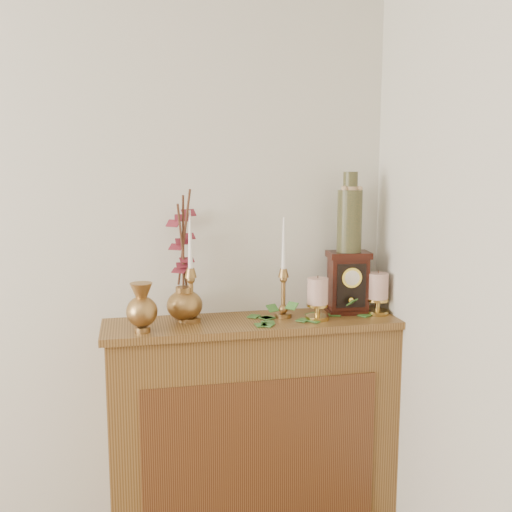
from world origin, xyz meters
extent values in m
cube|color=brown|center=(1.40, 2.10, 0.45)|extent=(1.20, 0.30, 0.90)
cube|color=brown|center=(1.40, 1.95, 0.41)|extent=(0.96, 0.01, 0.63)
cube|color=brown|center=(1.40, 2.10, 0.92)|extent=(1.24, 0.34, 0.03)
cylinder|color=#A07840|center=(1.14, 2.12, 0.94)|extent=(0.08, 0.08, 0.02)
sphere|color=#A07840|center=(1.14, 2.12, 0.97)|extent=(0.04, 0.04, 0.04)
cylinder|color=#A07840|center=(1.14, 2.12, 1.03)|extent=(0.02, 0.02, 0.13)
sphere|color=#A07840|center=(1.14, 2.12, 1.11)|extent=(0.03, 0.03, 0.03)
cone|color=#A07840|center=(1.14, 2.12, 1.14)|extent=(0.05, 0.05, 0.04)
cone|color=white|center=(1.14, 2.12, 1.27)|extent=(0.02, 0.02, 0.24)
cylinder|color=#A07840|center=(1.53, 2.12, 0.94)|extent=(0.07, 0.07, 0.02)
sphere|color=#A07840|center=(1.53, 2.12, 0.97)|extent=(0.04, 0.04, 0.04)
cylinder|color=#A07840|center=(1.53, 2.12, 1.03)|extent=(0.02, 0.02, 0.12)
sphere|color=#A07840|center=(1.53, 2.12, 1.09)|extent=(0.03, 0.03, 0.03)
cone|color=#A07840|center=(1.53, 2.12, 1.12)|extent=(0.05, 0.05, 0.04)
cone|color=white|center=(1.53, 2.12, 1.24)|extent=(0.02, 0.02, 0.22)
cylinder|color=#A07840|center=(0.94, 2.01, 0.94)|extent=(0.06, 0.06, 0.02)
sphere|color=#A07840|center=(0.94, 2.01, 1.01)|extent=(0.12, 0.12, 0.12)
cone|color=#A07840|center=(0.94, 2.01, 1.09)|extent=(0.09, 0.09, 0.06)
cylinder|color=#A07840|center=(1.12, 2.13, 0.94)|extent=(0.06, 0.06, 0.01)
ellipsoid|color=#A07840|center=(1.12, 2.13, 1.00)|extent=(0.15, 0.15, 0.13)
cylinder|color=#A07840|center=(1.12, 2.13, 1.06)|extent=(0.07, 0.07, 0.03)
cylinder|color=#472819|center=(1.11, 2.14, 1.24)|extent=(0.05, 0.09, 0.35)
cylinder|color=#472819|center=(1.12, 2.14, 1.26)|extent=(0.01, 0.08, 0.39)
cylinder|color=#472819|center=(1.12, 2.14, 1.27)|extent=(0.05, 0.13, 0.40)
cylinder|color=#B48F3F|center=(1.66, 2.05, 0.94)|extent=(0.10, 0.10, 0.02)
cylinder|color=#B48F3F|center=(1.66, 2.05, 0.97)|extent=(0.02, 0.02, 0.04)
cylinder|color=#B48F3F|center=(1.66, 2.05, 0.99)|extent=(0.09, 0.09, 0.01)
cylinder|color=beige|center=(1.66, 2.05, 1.05)|extent=(0.09, 0.09, 0.11)
cylinder|color=#472819|center=(1.66, 2.05, 1.11)|extent=(0.00, 0.00, 0.01)
cylinder|color=#B48F3F|center=(1.94, 2.08, 0.94)|extent=(0.10, 0.10, 0.02)
cylinder|color=#B48F3F|center=(1.94, 2.08, 0.97)|extent=(0.02, 0.02, 0.04)
cylinder|color=#B48F3F|center=(1.94, 2.08, 0.99)|extent=(0.09, 0.09, 0.01)
cylinder|color=beige|center=(1.94, 2.08, 1.05)|extent=(0.09, 0.09, 0.11)
cylinder|color=#472819|center=(1.94, 2.08, 1.11)|extent=(0.00, 0.00, 0.01)
cube|color=#356A28|center=(1.77, 2.02, 0.93)|extent=(0.06, 0.05, 0.00)
cube|color=#356A28|center=(1.50, 1.99, 0.93)|extent=(0.07, 0.07, 0.00)
cube|color=#356A28|center=(1.80, 2.02, 0.93)|extent=(0.06, 0.06, 0.00)
cube|color=#356A28|center=(1.62, 2.11, 0.93)|extent=(0.05, 0.06, 0.00)
cube|color=#356A28|center=(1.71, 2.09, 0.93)|extent=(0.07, 0.06, 0.00)
cube|color=#356A28|center=(1.66, 2.04, 0.93)|extent=(0.06, 0.06, 0.00)
cube|color=#356A28|center=(1.73, 2.11, 0.93)|extent=(0.06, 0.07, 0.00)
cube|color=#356A28|center=(1.87, 2.08, 0.93)|extent=(0.07, 0.07, 0.00)
cube|color=#356A28|center=(1.52, 2.02, 0.93)|extent=(0.06, 0.07, 0.00)
cube|color=#356A28|center=(1.58, 2.06, 0.93)|extent=(0.06, 0.07, 0.00)
cube|color=#356A28|center=(1.66, 2.07, 0.93)|extent=(0.05, 0.06, 0.00)
cube|color=#356A28|center=(1.67, 1.98, 0.93)|extent=(0.07, 0.07, 0.00)
cube|color=#356A28|center=(1.60, 2.11, 0.93)|extent=(0.07, 0.06, 0.00)
cube|color=#356A28|center=(1.76, 2.02, 0.93)|extent=(0.05, 0.06, 0.00)
cube|color=#356A28|center=(1.80, 2.07, 0.93)|extent=(0.07, 0.07, 0.00)
cube|color=#356A28|center=(1.47, 2.07, 0.98)|extent=(0.06, 0.05, 0.03)
cube|color=#356A28|center=(1.54, 2.00, 1.01)|extent=(0.06, 0.06, 0.03)
cube|color=#356A28|center=(1.82, 2.06, 0.99)|extent=(0.06, 0.06, 0.03)
cube|color=#34110A|center=(1.82, 2.14, 0.94)|extent=(0.19, 0.14, 0.02)
cube|color=#34110A|center=(1.82, 2.14, 1.06)|extent=(0.17, 0.12, 0.23)
cube|color=#34110A|center=(1.82, 2.14, 1.18)|extent=(0.19, 0.14, 0.03)
cube|color=black|center=(1.82, 2.08, 1.06)|extent=(0.13, 0.02, 0.19)
cylinder|color=#F7D849|center=(1.82, 2.08, 1.10)|extent=(0.09, 0.02, 0.09)
cylinder|color=silver|center=(1.82, 2.08, 1.10)|extent=(0.06, 0.01, 0.06)
sphere|color=#F7D849|center=(1.82, 2.09, 1.00)|extent=(0.03, 0.03, 0.03)
cylinder|color=black|center=(1.82, 2.14, 1.33)|extent=(0.11, 0.11, 0.26)
cylinder|color=black|center=(1.82, 2.14, 1.49)|extent=(0.06, 0.06, 0.09)
cylinder|color=tan|center=(1.82, 2.14, 1.47)|extent=(0.07, 0.07, 0.02)
camera|label=1|loc=(0.91, -0.27, 1.57)|focal=42.00mm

